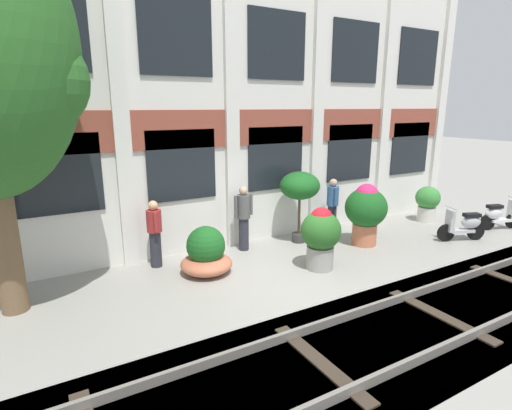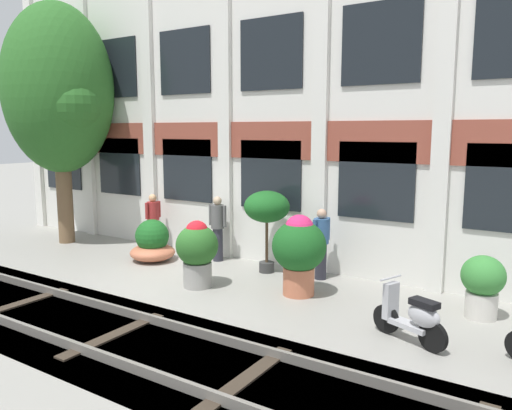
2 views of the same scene
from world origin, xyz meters
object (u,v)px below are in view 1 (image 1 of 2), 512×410
Objects in this scene: potted_plant_wide_bowl at (206,254)px; potted_plant_glazed_jar at (366,210)px; resident_by_doorway at (332,204)px; potted_plant_ribbed_drum at (321,234)px; potted_plant_stone_basin at (427,202)px; scooter_near_curb at (499,215)px; resident_watching_tracks at (244,216)px; resident_near_plants at (155,232)px; potted_plant_terracotta_small at (300,188)px; scooter_second_parked at (464,225)px.

potted_plant_glazed_jar is (4.44, -0.34, 0.52)m from potted_plant_wide_bowl.
potted_plant_glazed_jar is 1.24m from resident_by_doorway.
potted_plant_glazed_jar is at bearing 18.92° from potted_plant_ribbed_drum.
potted_plant_ribbed_drum is 2.20m from potted_plant_glazed_jar.
resident_by_doorway is (-3.46, 0.59, 0.22)m from potted_plant_stone_basin.
potted_plant_stone_basin is at bearing 142.88° from scooter_near_curb.
resident_watching_tracks is at bearing 157.52° from potted_plant_glazed_jar.
scooter_near_curb is at bearing 71.72° from resident_watching_tracks.
scooter_near_curb is at bearing -7.23° from resident_near_plants.
resident_near_plants is (-3.89, 0.23, -0.68)m from potted_plant_terracotta_small.
resident_near_plants is (-3.22, 1.99, 0.02)m from potted_plant_ribbed_drum.
scooter_near_curb is at bearing -2.64° from potted_plant_ribbed_drum.
scooter_second_parked is (-1.90, -0.11, 0.00)m from scooter_near_curb.
potted_plant_terracotta_small is at bearing 2.57° from resident_near_plants.
potted_plant_wide_bowl is 4.46m from resident_by_doorway.
resident_watching_tracks reaches higher than resident_near_plants.
scooter_near_curb is 10.09m from resident_near_plants.
potted_plant_wide_bowl is at bearing -170.49° from scooter_near_curb.
resident_by_doorway is at bearing 170.32° from potted_plant_stone_basin.
scooter_near_curb is (5.93, -2.07, -1.08)m from potted_plant_terracotta_small.
resident_near_plants is at bearing -175.01° from scooter_near_curb.
scooter_second_parked is 3.62m from resident_by_doorway.
potted_plant_glazed_jar is at bearing 65.98° from resident_watching_tracks.
potted_plant_terracotta_small is 4.71m from scooter_second_parked.
scooter_second_parked is at bearing -5.03° from potted_plant_ribbed_drum.
scooter_second_parked is (2.62, -1.13, -0.53)m from potted_plant_glazed_jar.
potted_plant_wide_bowl is 9.06m from scooter_near_curb.
potted_plant_terracotta_small is (-1.41, 1.05, 0.56)m from potted_plant_glazed_jar.
scooter_second_parked is 0.78× the size of resident_watching_tracks.
scooter_second_parked is (4.03, -2.17, -1.08)m from potted_plant_terracotta_small.
potted_plant_terracotta_small is at bearing 143.46° from potted_plant_glazed_jar.
potted_plant_stone_basin is 2.03m from scooter_near_curb.
potted_plant_ribbed_drum is at bearing -110.78° from potted_plant_terracotta_small.
scooter_second_parked is at bearing -10.95° from resident_near_plants.
scooter_second_parked is at bearing -11.74° from potted_plant_wide_bowl.
resident_watching_tracks reaches higher than potted_plant_wide_bowl.
potted_plant_ribbed_drum is 1.10× the size of scooter_second_parked.
resident_near_plants is (-9.82, 2.29, 0.40)m from scooter_near_curb.
scooter_near_curb is at bearing -8.62° from resident_by_doorway.
potted_plant_terracotta_small reaches higher than resident_by_doorway.
resident_near_plants is (-5.21, 0.04, -0.02)m from resident_by_doorway.
resident_by_doorway is at bearing 172.08° from scooter_near_curb.
potted_plant_terracotta_small is 1.16× the size of resident_watching_tracks.
scooter_near_curb is 0.85× the size of resident_near_plants.
resident_near_plants reaches higher than potted_plant_wide_bowl.
potted_plant_stone_basin is at bearing -91.03° from scooter_second_parked.
scooter_second_parked is (-0.74, -1.77, -0.21)m from potted_plant_stone_basin.
potted_plant_ribbed_drum is 0.87× the size of potted_plant_glazed_jar.
scooter_near_curb is 7.88m from resident_watching_tracks.
scooter_near_curb is (6.60, -0.30, -0.39)m from potted_plant_ribbed_drum.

